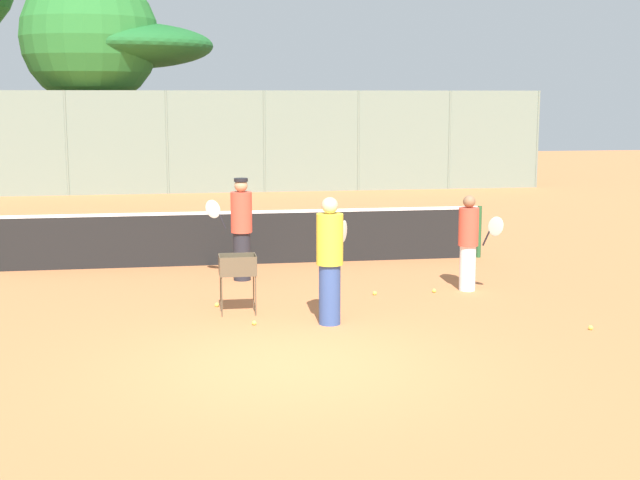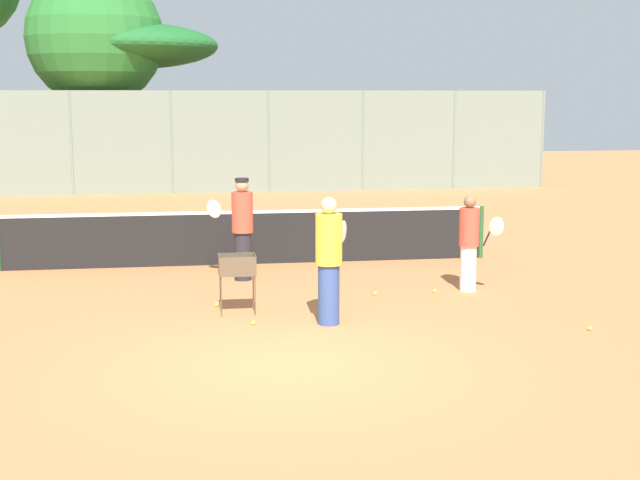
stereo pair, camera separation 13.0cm
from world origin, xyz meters
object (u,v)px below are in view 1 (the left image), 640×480
(player_white_outfit, at_px, (241,228))
(parked_car, at_px, (262,163))
(tennis_net, at_px, (247,236))
(player_yellow_shirt, at_px, (469,242))
(player_red_cap, at_px, (330,259))
(ball_cart, at_px, (239,270))

(player_white_outfit, xyz_separation_m, parked_car, (2.19, 19.29, -0.30))
(tennis_net, bearing_deg, player_yellow_shirt, -40.20)
(tennis_net, bearing_deg, parked_car, 83.67)
(player_red_cap, relative_size, ball_cart, 2.05)
(tennis_net, distance_m, player_yellow_shirt, 4.64)
(player_yellow_shirt, bearing_deg, ball_cart, -114.41)
(player_yellow_shirt, distance_m, ball_cart, 4.12)
(tennis_net, relative_size, ball_cart, 10.57)
(player_red_cap, bearing_deg, ball_cart, 87.87)
(player_white_outfit, distance_m, player_red_cap, 3.51)
(player_white_outfit, bearing_deg, tennis_net, -71.68)
(player_yellow_shirt, relative_size, parked_car, 0.39)
(parked_car, bearing_deg, ball_cart, -96.33)
(player_red_cap, bearing_deg, player_white_outfit, 48.76)
(tennis_net, distance_m, player_white_outfit, 1.57)
(player_white_outfit, distance_m, player_yellow_shirt, 4.05)
(player_white_outfit, height_order, player_yellow_shirt, player_white_outfit)
(player_yellow_shirt, bearing_deg, player_red_cap, -94.37)
(player_white_outfit, height_order, parked_car, player_white_outfit)
(player_white_outfit, relative_size, player_yellow_shirt, 1.13)
(player_yellow_shirt, height_order, ball_cart, player_yellow_shirt)
(tennis_net, relative_size, player_white_outfit, 5.21)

